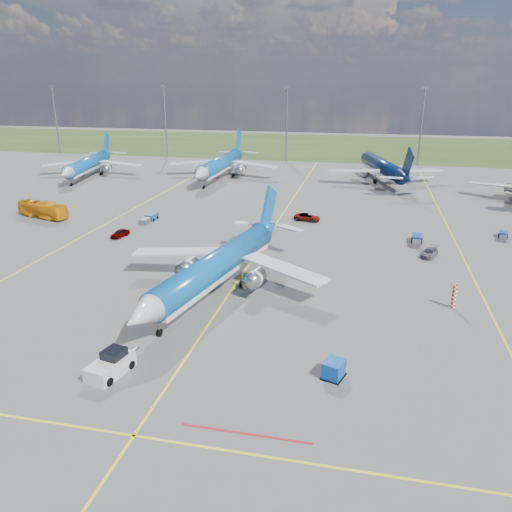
% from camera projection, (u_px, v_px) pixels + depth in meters
% --- Properties ---
extents(ground, '(400.00, 400.00, 0.00)m').
position_uv_depth(ground, '(214.00, 316.00, 54.99)').
color(ground, '#555553').
rests_on(ground, ground).
extents(grass_strip, '(400.00, 80.00, 0.01)m').
position_uv_depth(grass_strip, '(328.00, 146.00, 192.89)').
color(grass_strip, '#2D4719').
rests_on(grass_strip, ground).
extents(taxiway_lines, '(60.25, 160.00, 0.02)m').
position_uv_depth(taxiway_lines, '(266.00, 241.00, 80.42)').
color(taxiway_lines, yellow).
rests_on(taxiway_lines, ground).
extents(floodlight_masts, '(202.20, 0.50, 22.70)m').
position_uv_depth(floodlight_masts, '(352.00, 121.00, 149.86)').
color(floodlight_masts, slate).
rests_on(floodlight_masts, ground).
extents(warning_post, '(0.50, 0.50, 3.00)m').
position_uv_depth(warning_post, '(454.00, 296.00, 56.53)').
color(warning_post, red).
rests_on(warning_post, ground).
extents(bg_jet_nw, '(35.01, 42.21, 9.86)m').
position_uv_depth(bg_jet_nw, '(90.00, 177.00, 133.23)').
color(bg_jet_nw, '#0B58A1').
rests_on(bg_jet_nw, ground).
extents(bg_jet_nnw, '(32.00, 41.67, 10.80)m').
position_uv_depth(bg_jet_nnw, '(221.00, 178.00, 130.92)').
color(bg_jet_nnw, '#0B58A1').
rests_on(bg_jet_nnw, ground).
extents(bg_jet_n, '(40.63, 47.26, 10.58)m').
position_uv_depth(bg_jet_n, '(381.00, 181.00, 127.06)').
color(bg_jet_n, '#071A3E').
rests_on(bg_jet_n, ground).
extents(main_airliner, '(35.57, 42.57, 9.85)m').
position_uv_depth(main_airliner, '(218.00, 291.00, 61.54)').
color(main_airliner, '#0B58A1').
rests_on(main_airliner, ground).
extents(pushback_tug, '(3.21, 6.34, 2.10)m').
position_uv_depth(pushback_tug, '(111.00, 365.00, 44.11)').
color(pushback_tug, silver).
rests_on(pushback_tug, ground).
extents(uld_container, '(2.09, 2.34, 1.56)m').
position_uv_depth(uld_container, '(334.00, 369.00, 43.59)').
color(uld_container, '#0C47A9').
rests_on(uld_container, ground).
extents(apron_bus, '(11.23, 5.61, 3.05)m').
position_uv_depth(apron_bus, '(43.00, 210.00, 93.51)').
color(apron_bus, orange).
rests_on(apron_bus, ground).
extents(service_car_a, '(2.32, 3.96, 1.27)m').
position_uv_depth(service_car_a, '(120.00, 233.00, 82.26)').
color(service_car_a, '#999999').
rests_on(service_car_a, ground).
extents(service_car_b, '(5.18, 3.22, 1.34)m').
position_uv_depth(service_car_b, '(307.00, 217.00, 91.68)').
color(service_car_b, '#999999').
rests_on(service_car_b, ground).
extents(service_car_c, '(3.12, 4.56, 1.23)m').
position_uv_depth(service_car_c, '(429.00, 252.00, 73.29)').
color(service_car_c, '#999999').
rests_on(service_car_c, ground).
extents(baggage_tug_w, '(1.88, 5.26, 1.15)m').
position_uv_depth(baggage_tug_w, '(417.00, 240.00, 79.01)').
color(baggage_tug_w, navy).
rests_on(baggage_tug_w, ground).
extents(baggage_tug_c, '(1.61, 5.34, 1.19)m').
position_uv_depth(baggage_tug_c, '(149.00, 218.00, 91.41)').
color(baggage_tug_c, '#184990').
rests_on(baggage_tug_c, ground).
extents(baggage_tug_e, '(2.08, 4.44, 0.96)m').
position_uv_depth(baggage_tug_e, '(503.00, 236.00, 81.54)').
color(baggage_tug_e, navy).
rests_on(baggage_tug_e, ground).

